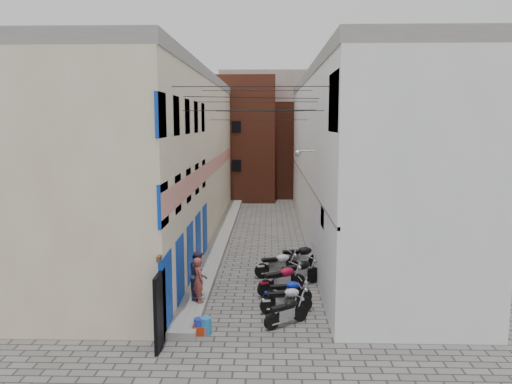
# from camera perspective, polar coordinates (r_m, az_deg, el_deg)

# --- Properties ---
(ground) EXTENTS (90.00, 90.00, 0.00)m
(ground) POSITION_cam_1_polar(r_m,az_deg,el_deg) (15.28, -0.78, -16.77)
(ground) COLOR #5A5855
(ground) RESTS_ON ground
(plinth) EXTENTS (0.90, 26.00, 0.25)m
(plinth) POSITION_cam_1_polar(r_m,az_deg,el_deg) (27.71, -3.94, -5.08)
(plinth) COLOR gray
(plinth) RESTS_ON ground
(building_left) EXTENTS (5.10, 27.00, 9.00)m
(building_left) POSITION_cam_1_polar(r_m,az_deg,el_deg) (27.44, -10.15, 3.93)
(building_left) COLOR beige
(building_left) RESTS_ON ground
(building_right) EXTENTS (5.94, 26.00, 9.00)m
(building_right) POSITION_cam_1_polar(r_m,az_deg,el_deg) (27.28, 10.91, 3.90)
(building_right) COLOR white
(building_right) RESTS_ON ground
(building_far_brick_left) EXTENTS (6.00, 6.00, 10.00)m
(building_far_brick_left) POSITION_cam_1_polar(r_m,az_deg,el_deg) (41.96, -1.97, 6.12)
(building_far_brick_left) COLOR brown
(building_far_brick_left) RESTS_ON ground
(building_far_brick_right) EXTENTS (5.00, 6.00, 8.00)m
(building_far_brick_right) POSITION_cam_1_polar(r_m,az_deg,el_deg) (43.99, 4.73, 4.89)
(building_far_brick_right) COLOR brown
(building_far_brick_right) RESTS_ON ground
(building_far_concrete) EXTENTS (8.00, 5.00, 11.00)m
(building_far_concrete) POSITION_cam_1_polar(r_m,az_deg,el_deg) (47.87, 0.88, 6.97)
(building_far_concrete) COLOR gray
(building_far_concrete) RESTS_ON ground
(far_shopfront) EXTENTS (2.00, 0.30, 2.40)m
(far_shopfront) POSITION_cam_1_polar(r_m,az_deg,el_deg) (39.41, 0.71, 0.46)
(far_shopfront) COLOR black
(far_shopfront) RESTS_ON ground
(overhead_wires) EXTENTS (5.80, 13.02, 1.32)m
(overhead_wires) POSITION_cam_1_polar(r_m,az_deg,el_deg) (21.52, 0.02, 9.95)
(overhead_wires) COLOR black
(overhead_wires) RESTS_ON ground
(motorcycle_a) EXTENTS (1.68, 1.44, 0.98)m
(motorcycle_a) POSITION_cam_1_polar(r_m,az_deg,el_deg) (16.23, 3.51, -13.37)
(motorcycle_a) COLOR black
(motorcycle_a) RESTS_ON ground
(motorcycle_b) EXTENTS (1.87, 0.88, 1.04)m
(motorcycle_b) POSITION_cam_1_polar(r_m,az_deg,el_deg) (17.18, 3.46, -12.02)
(motorcycle_b) COLOR #B8B9BD
(motorcycle_b) RESTS_ON ground
(motorcycle_c) EXTENTS (1.85, 0.88, 1.03)m
(motorcycle_c) POSITION_cam_1_polar(r_m,az_deg,el_deg) (17.91, 3.61, -11.20)
(motorcycle_c) COLOR #0B20AE
(motorcycle_c) RESTS_ON ground
(motorcycle_d) EXTENTS (2.11, 1.64, 1.20)m
(motorcycle_d) POSITION_cam_1_polar(r_m,az_deg,el_deg) (18.95, 2.98, -9.82)
(motorcycle_d) COLOR maroon
(motorcycle_d) RESTS_ON ground
(motorcycle_e) EXTENTS (2.09, 1.63, 1.19)m
(motorcycle_e) POSITION_cam_1_polar(r_m,az_deg,el_deg) (19.88, 4.92, -9.00)
(motorcycle_e) COLOR black
(motorcycle_e) RESTS_ON ground
(motorcycle_f) EXTENTS (2.09, 1.24, 1.16)m
(motorcycle_f) POSITION_cam_1_polar(r_m,az_deg,el_deg) (20.92, 2.51, -8.15)
(motorcycle_f) COLOR silver
(motorcycle_f) RESTS_ON ground
(motorcycle_g) EXTENTS (2.26, 1.07, 1.25)m
(motorcycle_g) POSITION_cam_1_polar(r_m,az_deg,el_deg) (21.90, 5.01, -7.30)
(motorcycle_g) COLOR black
(motorcycle_g) RESTS_ON ground
(person_a) EXTENTS (0.60, 0.68, 1.57)m
(person_a) POSITION_cam_1_polar(r_m,az_deg,el_deg) (17.47, -6.57, -9.93)
(person_a) COLOR #9B4338
(person_a) RESTS_ON plinth
(person_b) EXTENTS (0.67, 0.84, 1.68)m
(person_b) POSITION_cam_1_polar(r_m,az_deg,el_deg) (17.83, -6.57, -9.37)
(person_b) COLOR #32334C
(person_b) RESTS_ON plinth
(water_jug_near) EXTENTS (0.42, 0.42, 0.50)m
(water_jug_near) POSITION_cam_1_polar(r_m,az_deg,el_deg) (15.77, -6.54, -15.02)
(water_jug_near) COLOR #202EA4
(water_jug_near) RESTS_ON ground
(water_jug_far) EXTENTS (0.34, 0.34, 0.53)m
(water_jug_far) POSITION_cam_1_polar(r_m,az_deg,el_deg) (15.74, -5.77, -14.99)
(water_jug_far) COLOR #2374B2
(water_jug_far) RESTS_ON ground
(red_crate) EXTENTS (0.45, 0.34, 0.28)m
(red_crate) POSITION_cam_1_polar(r_m,az_deg,el_deg) (15.81, -6.43, -15.38)
(red_crate) COLOR #B12A0C
(red_crate) RESTS_ON ground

